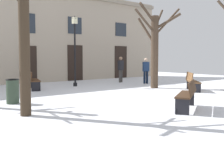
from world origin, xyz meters
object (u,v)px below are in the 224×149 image
tree_right_of_center (155,46)px  person_strolling (146,70)px  person_near_bench (121,68)px  bench_near_lamp (192,81)px  bench_near_center_tree (187,94)px  litter_bin (13,91)px  tree_near_facade (24,21)px  bench_back_to_back_left (33,80)px  streetlamp (75,44)px

tree_right_of_center → person_strolling: size_ratio=2.75×
person_strolling → person_near_bench: bearing=-46.8°
person_near_bench → bench_near_lamp: bearing=-105.6°
bench_near_center_tree → person_near_bench: person_near_bench is taller
bench_near_lamp → tree_right_of_center: bearing=61.8°
litter_bin → person_strolling: (8.81, 2.26, 0.45)m
bench_near_lamp → bench_near_center_tree: size_ratio=0.85×
bench_near_lamp → person_strolling: bearing=34.2°
bench_near_center_tree → tree_near_facade: bearing=-58.2°
bench_near_lamp → bench_back_to_back_left: bearing=93.7°
tree_near_facade → person_strolling: bearing=25.8°
bench_near_lamp → person_near_bench: bearing=44.7°
streetlamp → person_strolling: size_ratio=2.46×
litter_bin → bench_back_to_back_left: bench_back_to_back_left is taller
bench_near_lamp → litter_bin: bearing=122.7°
bench_back_to_back_left → bench_near_center_tree: 8.18m
tree_right_of_center → tree_near_facade: (-7.76, -2.42, 0.34)m
streetlamp → bench_near_center_tree: streetlamp is taller
litter_bin → person_near_bench: person_near_bench is taller
bench_near_center_tree → person_near_bench: 9.22m
litter_bin → tree_right_of_center: bearing=2.2°
tree_near_facade → bench_near_lamp: 8.66m
tree_near_facade → bench_back_to_back_left: (2.31, 5.68, -2.13)m
tree_right_of_center → person_strolling: 2.74m
bench_near_lamp → bench_near_center_tree: 4.95m
bench_near_lamp → person_near_bench: size_ratio=0.86×
litter_bin → bench_near_lamp: 8.28m
person_strolling → bench_back_to_back_left: bearing=7.8°
tree_near_facade → litter_bin: bearing=82.9°
streetlamp → tree_right_of_center: bearing=-47.9°
streetlamp → bench_near_lamp: bearing=-55.5°
litter_bin → bench_back_to_back_left: size_ratio=0.50×
tree_near_facade → litter_bin: (0.26, 2.13, -2.17)m
person_near_bench → litter_bin: bearing=-170.5°
person_strolling → tree_right_of_center: bearing=74.9°
tree_right_of_center → bench_near_lamp: tree_right_of_center is taller
streetlamp → litter_bin: (-4.51, -3.60, -1.98)m
person_near_bench → person_strolling: bearing=-81.4°
tree_right_of_center → bench_near_center_tree: tree_right_of_center is taller
tree_right_of_center → person_near_bench: (0.57, 3.57, -1.33)m
tree_near_facade → bench_near_center_tree: size_ratio=2.78×
tree_right_of_center → bench_near_center_tree: (-3.51, -4.69, -1.79)m
tree_right_of_center → streetlamp: 4.47m
streetlamp → person_strolling: 4.76m
streetlamp → bench_near_lamp: streetlamp is taller
litter_bin → person_strolling: bearing=14.4°
bench_back_to_back_left → person_near_bench: size_ratio=1.03×
streetlamp → bench_back_to_back_left: (-2.46, -0.06, -1.94)m
tree_right_of_center → person_strolling: (1.31, 1.97, -1.38)m
bench_near_lamp → person_near_bench: (-0.04, 5.52, 0.48)m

